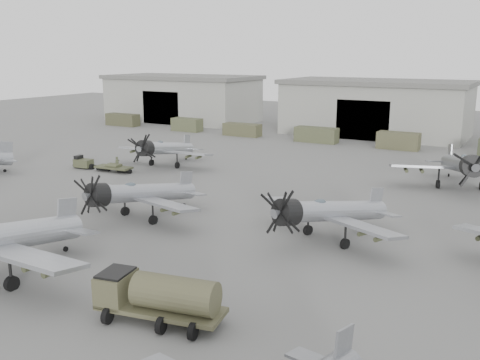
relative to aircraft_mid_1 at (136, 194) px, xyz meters
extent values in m
plane|color=#5E5E5C|center=(3.18, -7.51, -2.12)|extent=(220.00, 220.00, 0.00)
cube|color=gray|center=(-34.82, 54.49, 1.88)|extent=(28.00, 14.00, 8.00)
cube|color=#5F5F5A|center=(-34.82, 54.49, 6.23)|extent=(29.00, 14.80, 0.70)
cube|color=black|center=(-34.82, 47.69, 0.88)|extent=(8.12, 0.40, 6.00)
cube|color=gray|center=(3.18, 54.49, 1.88)|extent=(28.00, 14.00, 8.00)
cube|color=#5F5F5A|center=(3.18, 54.49, 6.23)|extent=(29.00, 14.80, 0.70)
cube|color=black|center=(3.18, 47.69, 0.88)|extent=(8.12, 0.40, 6.00)
cube|color=#3D3E28|center=(-39.59, 42.49, -1.05)|extent=(6.41, 2.20, 2.15)
cube|color=#464A31|center=(-25.35, 42.49, -1.03)|extent=(5.18, 2.20, 2.18)
cube|color=#45452D|center=(-14.64, 42.49, -1.15)|extent=(6.08, 2.20, 1.96)
cube|color=#464A30|center=(-2.07, 42.49, -1.02)|extent=(6.33, 2.20, 2.20)
cube|color=#494930|center=(9.89, 42.49, -0.96)|extent=(5.62, 2.20, 2.33)
cube|color=#9DA0A6|center=(0.41, -7.37, 0.45)|extent=(0.15, 1.81, 2.17)
cylinder|color=black|center=(2.42, -13.38, -1.74)|extent=(0.31, 0.87, 0.87)
cylinder|color=black|center=(0.41, -7.70, -1.96)|extent=(0.13, 0.35, 0.35)
cube|color=gray|center=(21.47, -13.60, 0.03)|extent=(0.32, 1.52, 1.82)
cube|color=#94979C|center=(-24.14, 6.53, 0.31)|extent=(0.70, 1.65, 2.06)
cylinder|color=black|center=(-24.25, 6.24, -1.97)|extent=(0.23, 0.35, 0.33)
cylinder|color=#919399|center=(0.18, 0.85, -0.08)|extent=(3.36, 9.91, 2.90)
cylinder|color=black|center=(-0.71, -3.42, 0.61)|extent=(2.02, 1.79, 1.93)
cube|color=#919399|center=(0.06, 0.31, -0.32)|extent=(11.76, 4.36, 0.52)
cube|color=#919399|center=(1.06, 5.12, 0.06)|extent=(0.42, 1.53, 1.85)
ellipsoid|color=#3F4C54|center=(-0.12, -0.60, 0.76)|extent=(0.77, 1.20, 0.52)
cylinder|color=black|center=(-1.70, 0.48, -1.80)|extent=(0.40, 0.78, 0.74)
cylinder|color=black|center=(1.75, -0.23, -1.80)|extent=(0.40, 0.78, 0.74)
cylinder|color=black|center=(1.00, 4.84, -1.98)|extent=(0.17, 0.31, 0.30)
cylinder|color=#96989E|center=(14.93, 3.40, -0.05)|extent=(5.29, 9.68, 2.93)
cylinder|color=black|center=(13.16, -0.64, 0.64)|extent=(2.23, 2.08, 1.95)
cube|color=#96989E|center=(14.71, 2.88, -0.29)|extent=(11.58, 6.61, 0.53)
cube|color=#96989E|center=(16.70, 7.44, 0.09)|extent=(0.73, 1.48, 1.87)
ellipsoid|color=#3F4C54|center=(14.33, 2.02, 0.79)|extent=(0.97, 1.26, 0.53)
cylinder|color=black|center=(13.00, 3.42, -1.80)|extent=(0.54, 0.79, 0.75)
cylinder|color=black|center=(16.26, 1.99, -1.80)|extent=(0.54, 0.79, 0.75)
cylinder|color=black|center=(16.59, 7.18, -1.98)|extent=(0.22, 0.32, 0.30)
cylinder|color=#9B9FA3|center=(-10.75, 18.00, -0.07)|extent=(2.12, 9.95, 2.91)
cylinder|color=black|center=(-10.43, 13.64, 0.62)|extent=(1.87, 1.60, 1.94)
cube|color=#9B9FA3|center=(-10.71, 17.44, -0.31)|extent=(11.76, 2.90, 0.52)
cube|color=#9B9FA3|center=(-11.07, 22.36, 0.07)|extent=(0.23, 1.55, 1.86)
ellipsoid|color=#3F4C54|center=(-10.64, 16.51, 0.77)|extent=(0.64, 1.16, 0.52)
cylinder|color=black|center=(-12.46, 17.13, -1.80)|extent=(0.31, 0.76, 0.74)
cylinder|color=black|center=(-8.93, 17.39, -1.80)|extent=(0.31, 0.76, 0.74)
cylinder|color=black|center=(-11.05, 22.09, -1.98)|extent=(0.13, 0.31, 0.30)
cylinder|color=gray|center=(20.24, 23.92, 0.20)|extent=(5.17, 11.06, 3.29)
cylinder|color=black|center=(21.87, 19.25, 0.98)|extent=(2.44, 2.23, 2.19)
cube|color=gray|center=(20.45, 23.32, -0.07)|extent=(13.19, 6.53, 0.59)
cube|color=gray|center=(18.61, 28.59, 0.36)|extent=(0.70, 1.70, 2.10)
ellipsoid|color=#3F4C54|center=(20.80, 22.33, 1.15)|extent=(1.01, 1.40, 0.59)
cylinder|color=black|center=(18.63, 22.47, -1.76)|extent=(0.56, 0.89, 0.84)
cylinder|color=black|center=(18.72, 28.30, -1.97)|extent=(0.23, 0.36, 0.34)
cube|color=#47462E|center=(11.80, -12.11, -1.45)|extent=(6.60, 3.20, 0.23)
cube|color=#47462E|center=(9.40, -12.56, -0.72)|extent=(1.80, 2.31, 1.54)
cylinder|color=#47462E|center=(12.59, -11.97, -0.54)|extent=(4.40, 2.45, 1.72)
cube|color=black|center=(9.40, -12.56, 0.09)|extent=(1.66, 2.02, 0.14)
cylinder|color=black|center=(9.68, -13.57, -1.72)|extent=(0.42, 0.85, 0.81)
cylinder|color=black|center=(13.74, -10.70, -1.72)|extent=(0.42, 0.85, 0.81)
cube|color=#3F422B|center=(-18.13, 12.00, -1.51)|extent=(2.11, 1.39, 0.90)
cube|color=black|center=(-18.80, 11.94, -0.95)|extent=(0.64, 1.05, 0.56)
cylinder|color=black|center=(-18.13, 12.00, -1.84)|extent=(1.39, 0.73, 0.63)
cylinder|color=black|center=(-16.68, 12.11, -1.62)|extent=(1.35, 0.20, 0.09)
cube|color=#3F422B|center=(-13.89, 12.34, -1.62)|extent=(4.37, 1.90, 0.20)
cylinder|color=black|center=(-13.89, 12.34, -1.90)|extent=(1.71, 0.63, 0.49)
cylinder|color=#3F422B|center=(-13.89, 12.34, -1.40)|extent=(1.59, 0.48, 0.36)
imported|color=#41472E|center=(-13.80, 12.87, -1.31)|extent=(0.58, 0.69, 1.63)
camera|label=1|loc=(26.96, -30.86, 10.62)|focal=40.00mm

